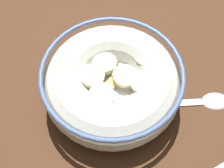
# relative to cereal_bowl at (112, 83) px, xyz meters

# --- Properties ---
(ground_plane) EXTENTS (1.09, 1.09, 0.02)m
(ground_plane) POSITION_rel_cereal_bowl_xyz_m (0.00, -0.00, -0.04)
(ground_plane) COLOR #472B19
(cereal_bowl) EXTENTS (0.19, 0.19, 0.06)m
(cereal_bowl) POSITION_rel_cereal_bowl_xyz_m (0.00, 0.00, 0.00)
(cereal_bowl) COLOR beige
(cereal_bowl) RESTS_ON ground_plane
(spoon) EXTENTS (0.16, 0.03, 0.01)m
(spoon) POSITION_rel_cereal_bowl_xyz_m (0.12, -0.02, -0.03)
(spoon) COLOR #B7B7BC
(spoon) RESTS_ON ground_plane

